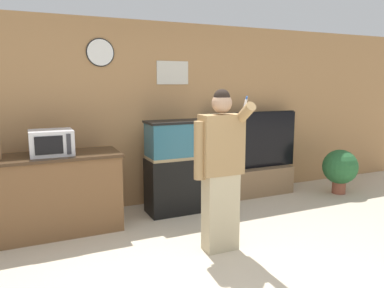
# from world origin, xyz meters

# --- Properties ---
(ground_plane) EXTENTS (18.00, 18.00, 0.00)m
(ground_plane) POSITION_xyz_m (0.00, 0.00, 0.00)
(ground_plane) COLOR beige
(wall_back_paneled) EXTENTS (10.00, 0.08, 2.60)m
(wall_back_paneled) POSITION_xyz_m (-0.00, 2.45, 1.30)
(wall_back_paneled) COLOR #A87A4C
(wall_back_paneled) RESTS_ON ground_plane
(counter_island) EXTENTS (1.71, 0.64, 0.94)m
(counter_island) POSITION_xyz_m (-1.42, 1.85, 0.47)
(counter_island) COLOR brown
(counter_island) RESTS_ON ground_plane
(microwave) EXTENTS (0.47, 0.40, 0.29)m
(microwave) POSITION_xyz_m (-1.33, 1.85, 1.08)
(microwave) COLOR silver
(microwave) RESTS_ON counter_island
(aquarium_on_stand) EXTENTS (0.85, 0.43, 1.26)m
(aquarium_on_stand) POSITION_xyz_m (0.27, 1.93, 0.63)
(aquarium_on_stand) COLOR black
(aquarium_on_stand) RESTS_ON ground_plane
(tv_on_stand) EXTENTS (1.53, 0.40, 1.31)m
(tv_on_stand) POSITION_xyz_m (1.65, 2.16, 0.38)
(tv_on_stand) COLOR brown
(tv_on_stand) RESTS_ON ground_plane
(person_standing) EXTENTS (0.53, 0.40, 1.69)m
(person_standing) POSITION_xyz_m (0.21, 0.64, 0.88)
(person_standing) COLOR #BCAD89
(person_standing) RESTS_ON ground_plane
(potted_plant) EXTENTS (0.55, 0.55, 0.71)m
(potted_plant) POSITION_xyz_m (2.94, 1.65, 0.42)
(potted_plant) COLOR brown
(potted_plant) RESTS_ON ground_plane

